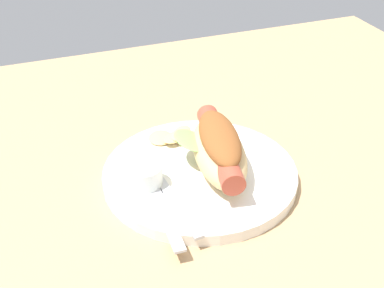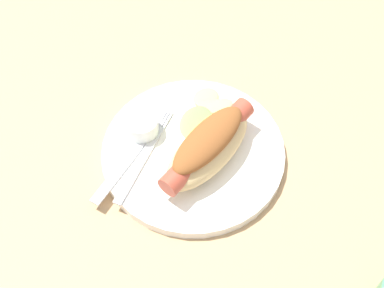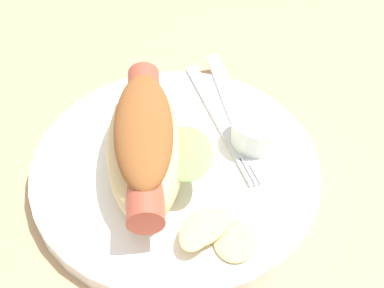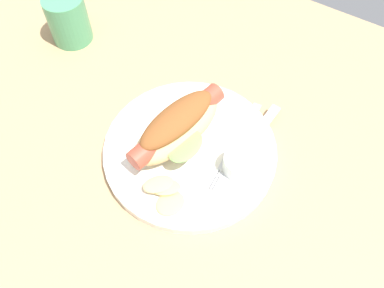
% 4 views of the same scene
% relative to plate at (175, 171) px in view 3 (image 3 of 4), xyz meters
% --- Properties ---
extents(ground_plane, '(1.20, 0.90, 0.02)m').
position_rel_plate_xyz_m(ground_plane, '(-0.03, 0.02, -0.02)').
color(ground_plane, tan).
extents(plate, '(0.26, 0.26, 0.02)m').
position_rel_plate_xyz_m(plate, '(0.00, 0.00, 0.00)').
color(plate, white).
rests_on(plate, ground_plane).
extents(hot_dog, '(0.10, 0.17, 0.06)m').
position_rel_plate_xyz_m(hot_dog, '(0.02, -0.00, 0.04)').
color(hot_dog, '#DBB77A').
rests_on(hot_dog, plate).
extents(sauce_ramekin, '(0.05, 0.05, 0.03)m').
position_rel_plate_xyz_m(sauce_ramekin, '(-0.08, -0.01, 0.02)').
color(sauce_ramekin, white).
rests_on(sauce_ramekin, plate).
extents(fork, '(0.02, 0.17, 0.00)m').
position_rel_plate_xyz_m(fork, '(-0.05, -0.04, 0.01)').
color(fork, silver).
rests_on(fork, plate).
extents(knife, '(0.02, 0.16, 0.00)m').
position_rel_plate_xyz_m(knife, '(-0.07, -0.06, 0.01)').
color(knife, silver).
rests_on(knife, plate).
extents(chips_pile, '(0.08, 0.06, 0.01)m').
position_rel_plate_xyz_m(chips_pile, '(-0.01, 0.08, 0.01)').
color(chips_pile, '#E9BE70').
rests_on(chips_pile, plate).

